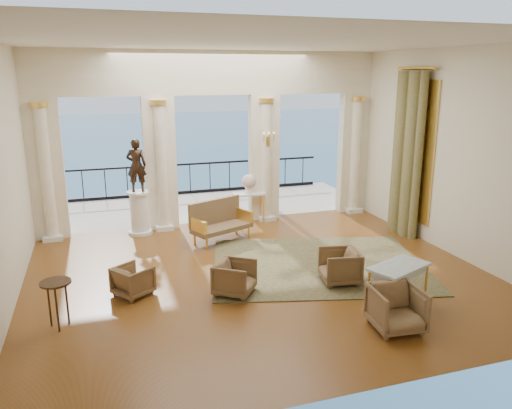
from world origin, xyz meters
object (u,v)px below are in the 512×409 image
object	(u,v)px
armchair_c	(340,265)
pedestal	(139,213)
statue	(136,165)
console_table	(249,198)
armchair_a	(235,276)
side_table	(56,288)
settee	(219,221)
game_table	(399,270)
armchair_d	(133,279)
armchair_b	(397,307)

from	to	relation	value
armchair_c	pedestal	xyz separation A→B (m)	(-3.40, 4.29, 0.16)
armchair_c	statue	bearing A→B (deg)	-131.00
armchair_c	console_table	world-z (taller)	console_table
armchair_a	side_table	world-z (taller)	side_table
settee	statue	xyz separation A→B (m)	(-1.79, 1.10, 1.27)
armchair_a	pedestal	distance (m)	4.38
side_table	game_table	bearing A→B (deg)	-10.16
pedestal	console_table	world-z (taller)	pedestal
armchair_a	armchair_d	bearing A→B (deg)	108.76
armchair_a	statue	world-z (taller)	statue
game_table	side_table	xyz separation A→B (m)	(-5.58, 1.00, 0.00)
console_table	pedestal	bearing A→B (deg)	-176.05
settee	side_table	bearing A→B (deg)	-159.08
armchair_c	armchair_b	bearing A→B (deg)	10.54
armchair_b	armchair_c	distance (m)	1.93
armchair_c	game_table	bearing A→B (deg)	32.79
side_table	settee	bearing A→B (deg)	44.31
armchair_d	settee	bearing A→B (deg)	-76.22
armchair_b	console_table	bearing A→B (deg)	99.98
armchair_c	console_table	size ratio (longest dim) A/B	0.83
settee	pedestal	xyz separation A→B (m)	(-1.79, 1.10, 0.04)
pedestal	armchair_b	bearing A→B (deg)	-61.39
armchair_a	game_table	distance (m)	2.91
armchair_b	game_table	size ratio (longest dim) A/B	0.63
armchair_c	armchair_d	world-z (taller)	armchair_c
armchair_c	console_table	xyz separation A→B (m)	(-0.50, 4.34, 0.32)
settee	pedestal	bearing A→B (deg)	125.01
armchair_a	statue	xyz separation A→B (m)	(-1.32, 4.17, 1.41)
settee	pedestal	world-z (taller)	pedestal
armchair_b	pedestal	xyz separation A→B (m)	(-3.39, 6.22, 0.14)
game_table	console_table	distance (m)	5.64
game_table	armchair_d	bearing A→B (deg)	134.48
game_table	armchair_c	bearing A→B (deg)	89.82
armchair_c	statue	distance (m)	5.65
side_table	statue	bearing A→B (deg)	69.41
armchair_c	pedestal	size ratio (longest dim) A/B	0.66
armchair_a	game_table	size ratio (longest dim) A/B	0.56
pedestal	console_table	bearing A→B (deg)	0.99
armchair_a	armchair_c	xyz separation A→B (m)	(2.08, -0.12, 0.02)
armchair_a	armchair_d	world-z (taller)	armchair_a
statue	armchair_d	bearing A→B (deg)	98.13
armchair_d	console_table	distance (m)	5.00
armchair_d	side_table	xyz separation A→B (m)	(-1.23, -0.86, 0.37)
settee	armchair_d	bearing A→B (deg)	-154.99
pedestal	statue	size ratio (longest dim) A/B	0.84
armchair_b	armchair_c	xyz separation A→B (m)	(0.00, 1.93, -0.03)
armchair_d	console_table	size ratio (longest dim) A/B	0.70
game_table	statue	world-z (taller)	statue
game_table	side_table	world-z (taller)	side_table
armchair_c	settee	xyz separation A→B (m)	(-1.61, 3.19, 0.12)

